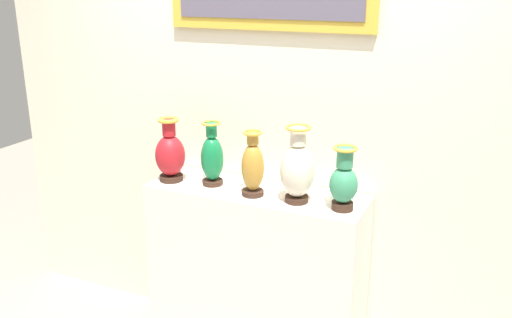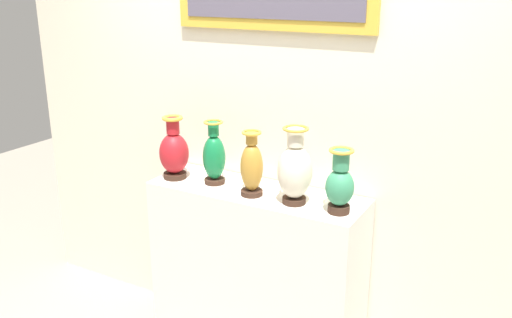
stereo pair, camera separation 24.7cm
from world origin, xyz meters
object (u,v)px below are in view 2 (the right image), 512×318
(vase_crimson, at_px, (174,152))
(vase_emerald, at_px, (214,156))
(vase_ivory, at_px, (295,170))
(vase_ochre, at_px, (252,167))
(vase_jade, at_px, (340,184))

(vase_crimson, height_order, vase_emerald, vase_crimson)
(vase_crimson, bearing_deg, vase_ivory, -0.27)
(vase_emerald, relative_size, vase_ivory, 0.90)
(vase_crimson, bearing_deg, vase_ochre, -1.40)
(vase_ivory, bearing_deg, vase_jade, -0.32)
(vase_crimson, xyz_separation_m, vase_ivory, (0.78, -0.00, 0.02))
(vase_ochre, height_order, vase_ivory, vase_ivory)
(vase_ochre, bearing_deg, vase_ivory, 2.11)
(vase_emerald, xyz_separation_m, vase_jade, (0.77, -0.05, -0.01))
(vase_ivory, relative_size, vase_jade, 1.23)
(vase_emerald, bearing_deg, vase_ivory, -4.82)
(vase_emerald, relative_size, vase_ochre, 1.02)
(vase_ochre, bearing_deg, vase_emerald, 169.03)
(vase_emerald, distance_m, vase_jade, 0.78)
(vase_crimson, relative_size, vase_ivory, 0.91)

